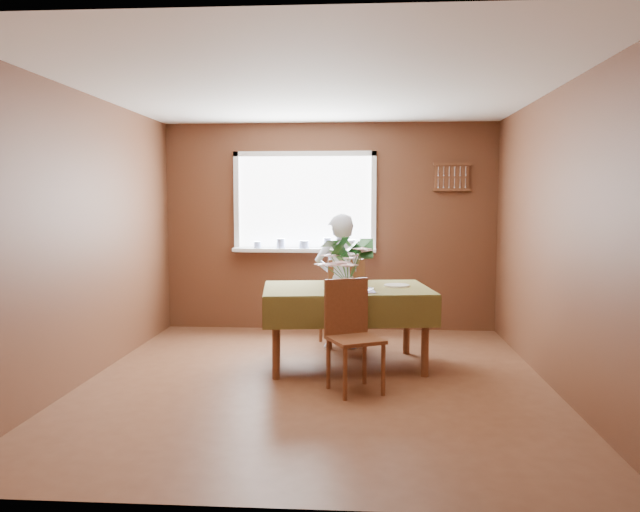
# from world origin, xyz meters

# --- Properties ---
(floor) EXTENTS (4.50, 4.50, 0.00)m
(floor) POSITION_xyz_m (0.00, 0.00, 0.00)
(floor) COLOR brown
(floor) RESTS_ON ground
(ceiling) EXTENTS (4.50, 4.50, 0.00)m
(ceiling) POSITION_xyz_m (0.00, 0.00, 2.50)
(ceiling) COLOR white
(ceiling) RESTS_ON wall_back
(wall_back) EXTENTS (4.00, 0.00, 4.00)m
(wall_back) POSITION_xyz_m (0.00, 2.25, 1.25)
(wall_back) COLOR brown
(wall_back) RESTS_ON floor
(wall_front) EXTENTS (4.00, 0.00, 4.00)m
(wall_front) POSITION_xyz_m (0.00, -2.25, 1.25)
(wall_front) COLOR brown
(wall_front) RESTS_ON floor
(wall_left) EXTENTS (0.00, 4.50, 4.50)m
(wall_left) POSITION_xyz_m (-2.00, 0.00, 1.25)
(wall_left) COLOR brown
(wall_left) RESTS_ON floor
(wall_right) EXTENTS (0.00, 4.50, 4.50)m
(wall_right) POSITION_xyz_m (2.00, 0.00, 1.25)
(wall_right) COLOR brown
(wall_right) RESTS_ON floor
(window_assembly) EXTENTS (1.72, 0.20, 1.22)m
(window_assembly) POSITION_xyz_m (-0.29, 2.20, 1.35)
(window_assembly) COLOR white
(window_assembly) RESTS_ON wall_back
(spoon_rack) EXTENTS (0.44, 0.05, 0.33)m
(spoon_rack) POSITION_xyz_m (1.45, 2.22, 1.85)
(spoon_rack) COLOR brown
(spoon_rack) RESTS_ON wall_back
(dining_table) EXTENTS (1.68, 1.25, 0.76)m
(dining_table) POSITION_xyz_m (0.25, 0.55, 0.66)
(dining_table) COLOR brown
(dining_table) RESTS_ON floor
(chair_far) EXTENTS (0.53, 0.53, 0.95)m
(chair_far) POSITION_xyz_m (0.19, 1.36, 0.52)
(chair_far) COLOR brown
(chair_far) RESTS_ON floor
(chair_near) EXTENTS (0.53, 0.53, 0.92)m
(chair_near) POSITION_xyz_m (0.31, -0.19, 0.50)
(chair_near) COLOR brown
(chair_near) RESTS_ON floor
(seated_woman) EXTENTS (0.59, 0.45, 1.44)m
(seated_woman) POSITION_xyz_m (0.16, 1.26, 0.72)
(seated_woman) COLOR white
(seated_woman) RESTS_ON floor
(flower_bouquet) EXTENTS (0.51, 0.51, 0.44)m
(flower_bouquet) POSITION_xyz_m (0.27, 0.33, 1.04)
(flower_bouquet) COLOR white
(flower_bouquet) RESTS_ON dining_table
(side_plate) EXTENTS (0.30, 0.30, 0.01)m
(side_plate) POSITION_xyz_m (0.73, 0.66, 0.76)
(side_plate) COLOR white
(side_plate) RESTS_ON dining_table
(table_knife) EXTENTS (0.09, 0.24, 0.00)m
(table_knife) POSITION_xyz_m (0.47, 0.33, 0.76)
(table_knife) COLOR silver
(table_knife) RESTS_ON dining_table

